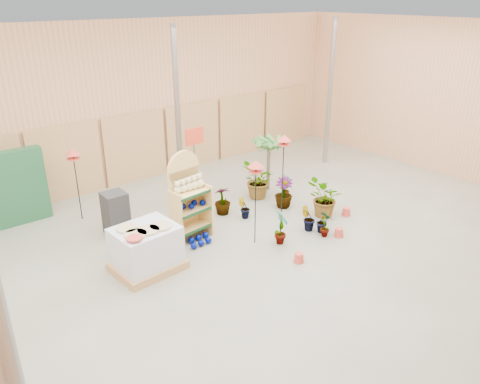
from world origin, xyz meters
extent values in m
cube|color=slate|center=(0.00, 0.00, -0.05)|extent=(15.00, 12.00, 0.10)
cube|color=white|center=(0.00, 0.00, 4.55)|extent=(15.00, 12.00, 0.10)
cube|color=tan|center=(0.00, 6.05, 2.25)|extent=(15.00, 0.10, 4.50)
cube|color=tan|center=(7.55, 0.00, 2.25)|extent=(0.10, 12.00, 4.50)
cylinder|color=gray|center=(5.50, 3.50, 2.25)|extent=(0.14, 0.14, 4.50)
cylinder|color=gray|center=(0.00, 3.50, 2.25)|extent=(0.14, 0.14, 4.50)
cube|color=#AC804E|center=(-2.00, 5.92, 1.00)|extent=(1.90, 0.06, 2.00)
cube|color=#AC804E|center=(0.00, 5.92, 1.00)|extent=(1.90, 0.06, 2.00)
cube|color=#AC804E|center=(2.00, 5.92, 1.00)|extent=(1.90, 0.06, 2.00)
cube|color=#AC804E|center=(4.00, 5.92, 1.00)|extent=(1.90, 0.06, 2.00)
cube|color=#AC804E|center=(6.00, 5.92, 1.00)|extent=(1.90, 0.06, 2.00)
cube|color=#DAB162|center=(-0.72, 2.20, 0.79)|extent=(0.84, 0.16, 1.58)
cylinder|color=#DAB162|center=(-0.72, 2.20, 1.58)|extent=(0.84, 0.16, 0.84)
cube|color=#DAB162|center=(-0.72, 1.96, 0.28)|extent=(0.84, 0.54, 0.04)
cube|color=#0F3819|center=(-0.72, 1.73, 0.28)|extent=(0.80, 0.11, 0.06)
cube|color=#DAB162|center=(-0.72, 1.96, 0.70)|extent=(0.84, 0.54, 0.04)
cube|color=#0F3819|center=(-0.72, 1.73, 0.70)|extent=(0.80, 0.11, 0.06)
cube|color=#DAB162|center=(-0.72, 1.96, 1.12)|extent=(0.84, 0.54, 0.04)
cube|color=#0F3819|center=(-0.72, 1.73, 1.12)|extent=(0.80, 0.11, 0.06)
cube|color=#DAB162|center=(-1.12, 1.96, 0.61)|extent=(0.08, 0.47, 1.21)
cube|color=#DAB162|center=(-0.32, 1.96, 0.61)|extent=(0.08, 0.47, 1.21)
sphere|color=beige|center=(-1.00, 2.02, 1.22)|extent=(0.17, 0.17, 0.17)
sphere|color=beige|center=(-1.00, 2.02, 1.36)|extent=(0.13, 0.13, 0.13)
sphere|color=beige|center=(-0.86, 2.02, 1.23)|extent=(0.18, 0.18, 0.18)
sphere|color=beige|center=(-0.86, 2.02, 1.37)|extent=(0.13, 0.13, 0.13)
sphere|color=beige|center=(-0.72, 2.02, 1.23)|extent=(0.19, 0.19, 0.19)
sphere|color=beige|center=(-0.72, 2.02, 1.38)|extent=(0.13, 0.13, 0.13)
sphere|color=beige|center=(-0.58, 2.02, 1.24)|extent=(0.20, 0.20, 0.20)
sphere|color=beige|center=(-0.58, 2.02, 1.39)|extent=(0.13, 0.13, 0.13)
sphere|color=beige|center=(-0.44, 2.02, 1.24)|extent=(0.21, 0.21, 0.21)
sphere|color=beige|center=(-0.44, 2.02, 1.40)|extent=(0.13, 0.13, 0.13)
sphere|color=#000B66|center=(-1.02, 1.94, 0.79)|extent=(0.14, 0.14, 0.14)
sphere|color=#000B66|center=(-0.87, 2.05, 0.79)|extent=(0.14, 0.14, 0.14)
sphere|color=#000B66|center=(-0.72, 1.94, 0.79)|extent=(0.14, 0.14, 0.14)
sphere|color=#000B66|center=(-0.57, 2.05, 0.79)|extent=(0.14, 0.14, 0.14)
sphere|color=#000B66|center=(-0.43, 1.94, 0.79)|extent=(0.14, 0.14, 0.14)
sphere|color=#000B66|center=(-0.99, 1.50, 0.07)|extent=(0.15, 0.15, 0.15)
sphere|color=#000B66|center=(-0.89, 1.74, 0.07)|extent=(0.15, 0.15, 0.15)
sphere|color=#000B66|center=(-0.79, 1.50, 0.07)|extent=(0.15, 0.15, 0.15)
sphere|color=#000B66|center=(-0.70, 1.74, 0.07)|extent=(0.15, 0.15, 0.15)
sphere|color=#000B66|center=(-0.60, 1.50, 0.07)|extent=(0.15, 0.15, 0.15)
sphere|color=#000B66|center=(-0.51, 1.74, 0.07)|extent=(0.15, 0.15, 0.15)
cube|color=#AC804E|center=(-2.15, 1.43, 0.08)|extent=(1.36, 1.16, 0.16)
cube|color=silver|center=(-2.15, 1.43, 0.54)|extent=(1.25, 1.05, 0.76)
cylinder|color=#C6B581|center=(-2.42, 1.27, 0.94)|extent=(0.43, 0.43, 0.04)
cylinder|color=#C6B581|center=(-2.15, 1.27, 0.94)|extent=(0.43, 0.43, 0.04)
cylinder|color=#C6B581|center=(-1.88, 1.27, 0.94)|extent=(0.43, 0.43, 0.04)
cylinder|color=#C6B581|center=(-2.42, 1.59, 0.94)|extent=(0.43, 0.43, 0.04)
cube|color=black|center=(-1.93, 3.23, 0.25)|extent=(0.50, 0.50, 0.50)
cube|color=black|center=(-1.93, 3.23, 0.75)|extent=(0.50, 0.50, 0.50)
cube|color=#1C512E|center=(-3.80, 5.20, 0.90)|extent=(2.00, 0.30, 1.80)
cylinder|color=gray|center=(0.10, 3.00, 1.10)|extent=(0.05, 0.05, 2.20)
cube|color=red|center=(0.10, 2.96, 2.00)|extent=(0.50, 0.03, 0.40)
cylinder|color=black|center=(0.23, 0.89, 0.84)|extent=(0.02, 0.02, 1.69)
cylinder|color=#D34236|center=(0.23, 0.89, 1.69)|extent=(0.30, 0.30, 0.02)
cone|color=#D34236|center=(0.23, 0.89, 1.86)|extent=(0.34, 0.34, 0.14)
cylinder|color=black|center=(1.79, 1.67, 0.89)|extent=(0.02, 0.02, 1.78)
cylinder|color=#D34236|center=(1.79, 1.67, 1.78)|extent=(0.30, 0.30, 0.02)
cone|color=#D34236|center=(1.79, 1.67, 1.95)|extent=(0.34, 0.34, 0.14)
cylinder|color=black|center=(-2.30, 4.46, 0.78)|extent=(0.02, 0.02, 1.56)
cylinder|color=#D34236|center=(-2.30, 4.46, 1.56)|extent=(0.30, 0.30, 0.02)
cone|color=#D34236|center=(-2.30, 4.46, 1.73)|extent=(0.34, 0.34, 0.14)
cylinder|color=brown|center=(2.52, 2.99, 0.63)|extent=(0.10, 0.10, 1.25)
imported|color=#408038|center=(0.63, 0.50, 0.41)|extent=(0.51, 0.51, 0.81)
imported|color=#408038|center=(1.56, 0.55, 0.31)|extent=(0.41, 0.37, 0.61)
imported|color=#408038|center=(2.02, 1.85, 0.40)|extent=(0.63, 0.63, 0.80)
imported|color=#408038|center=(2.51, 2.27, 0.31)|extent=(0.35, 0.26, 0.63)
imported|color=#408038|center=(0.82, 1.98, 0.27)|extent=(0.35, 0.32, 0.54)
imported|color=#408038|center=(1.89, 2.68, 0.50)|extent=(1.20, 1.18, 1.01)
imported|color=#408038|center=(1.65, 0.10, 0.32)|extent=(0.27, 0.36, 0.65)
imported|color=#408038|center=(1.77, 0.28, 0.27)|extent=(0.37, 0.34, 0.55)
imported|color=#408038|center=(2.41, 0.82, 0.48)|extent=(1.04, 0.96, 0.96)
imported|color=#408038|center=(0.57, 2.52, 0.37)|extent=(0.51, 0.51, 0.73)
camera|label=1|loc=(-5.77, -5.99, 5.12)|focal=35.00mm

